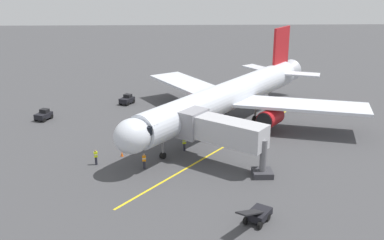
{
  "coord_description": "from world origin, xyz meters",
  "views": [
    {
      "loc": [
        5.84,
        58.5,
        20.14
      ],
      "look_at": [
        4.26,
        7.85,
        3.0
      ],
      "focal_mm": 42.38,
      "sensor_mm": 36.0,
      "label": 1
    }
  ],
  "objects_px": {
    "ground_crew_wing_walker": "(184,144)",
    "tug_near_nose": "(44,115)",
    "ground_crew_marshaller": "(96,157)",
    "belt_loader_starboard_side": "(258,214)",
    "ground_crew_loader": "(144,161)",
    "safety_cone_nose_left": "(122,140)",
    "safety_cone_nose_right": "(122,154)",
    "airplane": "(229,96)",
    "tug_portside": "(127,100)",
    "jet_bridge": "(216,130)"
  },
  "relations": [
    {
      "from": "belt_loader_starboard_side",
      "to": "safety_cone_nose_right",
      "type": "distance_m",
      "value": 19.18
    },
    {
      "from": "ground_crew_loader",
      "to": "tug_portside",
      "type": "distance_m",
      "value": 24.37
    },
    {
      "from": "belt_loader_starboard_side",
      "to": "safety_cone_nose_left",
      "type": "bearing_deg",
      "value": -54.13
    },
    {
      "from": "tug_near_nose",
      "to": "belt_loader_starboard_side",
      "type": "distance_m",
      "value": 37.21
    },
    {
      "from": "ground_crew_wing_walker",
      "to": "ground_crew_loader",
      "type": "relative_size",
      "value": 1.0
    },
    {
      "from": "tug_near_nose",
      "to": "belt_loader_starboard_side",
      "type": "height_order",
      "value": "belt_loader_starboard_side"
    },
    {
      "from": "airplane",
      "to": "ground_crew_loader",
      "type": "distance_m",
      "value": 17.3
    },
    {
      "from": "jet_bridge",
      "to": "tug_near_nose",
      "type": "height_order",
      "value": "jet_bridge"
    },
    {
      "from": "tug_near_nose",
      "to": "belt_loader_starboard_side",
      "type": "bearing_deg",
      "value": 132.57
    },
    {
      "from": "ground_crew_wing_walker",
      "to": "ground_crew_loader",
      "type": "height_order",
      "value": "same"
    },
    {
      "from": "airplane",
      "to": "ground_crew_marshaller",
      "type": "bearing_deg",
      "value": 38.46
    },
    {
      "from": "jet_bridge",
      "to": "belt_loader_starboard_side",
      "type": "relative_size",
      "value": 2.31
    },
    {
      "from": "ground_crew_wing_walker",
      "to": "tug_near_nose",
      "type": "relative_size",
      "value": 0.63
    },
    {
      "from": "ground_crew_marshaller",
      "to": "belt_loader_starboard_side",
      "type": "bearing_deg",
      "value": 141.96
    },
    {
      "from": "belt_loader_starboard_side",
      "to": "jet_bridge",
      "type": "bearing_deg",
      "value": -78.51
    },
    {
      "from": "airplane",
      "to": "tug_portside",
      "type": "xyz_separation_m",
      "value": [
        14.6,
        -10.44,
        -3.3
      ]
    },
    {
      "from": "airplane",
      "to": "tug_near_nose",
      "type": "bearing_deg",
      "value": -6.84
    },
    {
      "from": "jet_bridge",
      "to": "safety_cone_nose_right",
      "type": "bearing_deg",
      "value": -11.26
    },
    {
      "from": "belt_loader_starboard_side",
      "to": "tug_portside",
      "type": "bearing_deg",
      "value": -67.48
    },
    {
      "from": "ground_crew_wing_walker",
      "to": "tug_near_nose",
      "type": "bearing_deg",
      "value": -31.36
    },
    {
      "from": "ground_crew_marshaller",
      "to": "tug_near_nose",
      "type": "height_order",
      "value": "ground_crew_marshaller"
    },
    {
      "from": "tug_near_nose",
      "to": "safety_cone_nose_left",
      "type": "relative_size",
      "value": 4.91
    },
    {
      "from": "ground_crew_wing_walker",
      "to": "tug_near_nose",
      "type": "distance_m",
      "value": 22.65
    },
    {
      "from": "belt_loader_starboard_side",
      "to": "safety_cone_nose_left",
      "type": "xyz_separation_m",
      "value": [
        13.3,
        -18.39,
        -0.44
      ]
    },
    {
      "from": "safety_cone_nose_left",
      "to": "safety_cone_nose_right",
      "type": "xyz_separation_m",
      "value": [
        -0.44,
        4.17,
        0.0
      ]
    },
    {
      "from": "airplane",
      "to": "safety_cone_nose_left",
      "type": "bearing_deg",
      "value": 23.88
    },
    {
      "from": "ground_crew_marshaller",
      "to": "ground_crew_loader",
      "type": "relative_size",
      "value": 1.0
    },
    {
      "from": "airplane",
      "to": "tug_portside",
      "type": "distance_m",
      "value": 18.25
    },
    {
      "from": "safety_cone_nose_left",
      "to": "airplane",
      "type": "bearing_deg",
      "value": -156.12
    },
    {
      "from": "tug_portside",
      "to": "safety_cone_nose_right",
      "type": "relative_size",
      "value": 4.97
    },
    {
      "from": "airplane",
      "to": "ground_crew_wing_walker",
      "type": "relative_size",
      "value": 20.11
    },
    {
      "from": "jet_bridge",
      "to": "tug_near_nose",
      "type": "xyz_separation_m",
      "value": [
        22.7,
        -15.25,
        -3.06
      ]
    },
    {
      "from": "tug_portside",
      "to": "belt_loader_starboard_side",
      "type": "bearing_deg",
      "value": 112.52
    },
    {
      "from": "ground_crew_loader",
      "to": "tug_near_nose",
      "type": "bearing_deg",
      "value": -47.78
    },
    {
      "from": "airplane",
      "to": "safety_cone_nose_left",
      "type": "relative_size",
      "value": 62.53
    },
    {
      "from": "ground_crew_loader",
      "to": "tug_portside",
      "type": "xyz_separation_m",
      "value": [
        4.31,
        -23.98,
        -0.18
      ]
    },
    {
      "from": "airplane",
      "to": "ground_crew_wing_walker",
      "type": "distance_m",
      "value": 11.06
    },
    {
      "from": "ground_crew_loader",
      "to": "ground_crew_wing_walker",
      "type": "bearing_deg",
      "value": -131.72
    },
    {
      "from": "ground_crew_marshaller",
      "to": "tug_portside",
      "type": "relative_size",
      "value": 0.63
    },
    {
      "from": "tug_near_nose",
      "to": "safety_cone_nose_right",
      "type": "height_order",
      "value": "tug_near_nose"
    },
    {
      "from": "tug_near_nose",
      "to": "safety_cone_nose_right",
      "type": "distance_m",
      "value": 18.04
    },
    {
      "from": "tug_near_nose",
      "to": "ground_crew_loader",
      "type": "bearing_deg",
      "value": 132.22
    },
    {
      "from": "ground_crew_wing_walker",
      "to": "belt_loader_starboard_side",
      "type": "relative_size",
      "value": 0.39
    },
    {
      "from": "belt_loader_starboard_side",
      "to": "safety_cone_nose_left",
      "type": "relative_size",
      "value": 8.04
    },
    {
      "from": "ground_crew_marshaller",
      "to": "ground_crew_wing_walker",
      "type": "height_order",
      "value": "same"
    },
    {
      "from": "tug_near_nose",
      "to": "safety_cone_nose_right",
      "type": "bearing_deg",
      "value": 133.05
    },
    {
      "from": "airplane",
      "to": "ground_crew_marshaller",
      "type": "relative_size",
      "value": 20.11
    },
    {
      "from": "safety_cone_nose_left",
      "to": "tug_near_nose",
      "type": "bearing_deg",
      "value": -37.19
    },
    {
      "from": "ground_crew_loader",
      "to": "jet_bridge",
      "type": "bearing_deg",
      "value": -170.06
    },
    {
      "from": "tug_near_nose",
      "to": "ground_crew_marshaller",
      "type": "bearing_deg",
      "value": 122.53
    }
  ]
}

